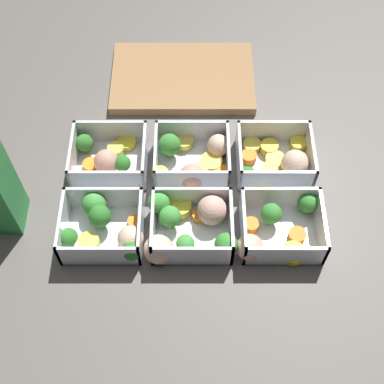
{
  "coord_description": "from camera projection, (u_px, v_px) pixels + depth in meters",
  "views": [
    {
      "loc": [
        -0.0,
        -0.48,
        0.78
      ],
      "look_at": [
        0.0,
        0.0,
        0.02
      ],
      "focal_mm": 50.0,
      "sensor_mm": 36.0,
      "label": 1
    }
  ],
  "objects": [
    {
      "name": "container_far_left",
      "position": [
        108.0,
        158.0,
        0.94
      ],
      "size": [
        0.13,
        0.12,
        0.06
      ],
      "color": "silver",
      "rests_on": "ground_plane"
    },
    {
      "name": "container_near_right",
      "position": [
        277.0,
        229.0,
        0.86
      ],
      "size": [
        0.15,
        0.13,
        0.06
      ],
      "color": "silver",
      "rests_on": "ground_plane"
    },
    {
      "name": "container_far_center",
      "position": [
        194.0,
        159.0,
        0.94
      ],
      "size": [
        0.15,
        0.13,
        0.06
      ],
      "color": "silver",
      "rests_on": "ground_plane"
    },
    {
      "name": "ground_plane",
      "position": [
        192.0,
        198.0,
        0.92
      ],
      "size": [
        4.0,
        4.0,
        0.0
      ],
      "primitive_type": "plane",
      "color": "#56514C"
    },
    {
      "name": "cutting_board",
      "position": [
        183.0,
        78.0,
        1.06
      ],
      "size": [
        0.28,
        0.18,
        0.02
      ],
      "color": "olive",
      "rests_on": "ground_plane"
    },
    {
      "name": "container_far_right",
      "position": [
        277.0,
        161.0,
        0.94
      ],
      "size": [
        0.14,
        0.13,
        0.06
      ],
      "color": "silver",
      "rests_on": "ground_plane"
    },
    {
      "name": "container_near_center",
      "position": [
        188.0,
        226.0,
        0.86
      ],
      "size": [
        0.15,
        0.13,
        0.06
      ],
      "color": "silver",
      "rests_on": "ground_plane"
    },
    {
      "name": "container_near_left",
      "position": [
        105.0,
        228.0,
        0.86
      ],
      "size": [
        0.14,
        0.12,
        0.06
      ],
      "color": "silver",
      "rests_on": "ground_plane"
    }
  ]
}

